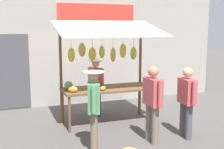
% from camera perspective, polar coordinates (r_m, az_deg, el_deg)
% --- Properties ---
extents(ground_plane, '(40.00, 40.00, 0.00)m').
position_cam_1_polar(ground_plane, '(7.49, -0.81, -9.15)').
color(ground_plane, '#514F4C').
extents(street_backdrop, '(9.00, 0.30, 3.40)m').
position_cam_1_polar(street_backdrop, '(9.22, -5.71, 5.03)').
color(street_backdrop, '#9E998E').
rests_on(street_backdrop, ground).
extents(market_stall, '(2.50, 1.46, 2.50)m').
position_cam_1_polar(market_stall, '(7.20, -1.24, 2.75)').
color(market_stall, brown).
rests_on(market_stall, ground).
extents(vendor_with_sunhat, '(0.39, 0.65, 1.51)m').
position_cam_1_polar(vendor_with_sunhat, '(7.94, -3.11, -1.59)').
color(vendor_with_sunhat, '#4C4C51').
rests_on(vendor_with_sunhat, ground).
extents(shopper_with_ponytail, '(0.26, 0.66, 1.51)m').
position_cam_1_polar(shopper_with_ponytail, '(6.48, 14.10, -4.44)').
color(shopper_with_ponytail, '#4C4C51').
rests_on(shopper_with_ponytail, ground).
extents(shopper_in_striped_shirt, '(0.23, 0.68, 1.57)m').
position_cam_1_polar(shopper_in_striped_shirt, '(6.08, 7.76, -4.71)').
color(shopper_in_striped_shirt, '#726656').
rests_on(shopper_in_striped_shirt, ground).
extents(shopper_in_grey_tee, '(0.40, 0.65, 1.57)m').
position_cam_1_polar(shopper_in_grey_tee, '(5.61, -3.50, -5.66)').
color(shopper_in_grey_tee, '#726656').
rests_on(shopper_in_grey_tee, ground).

